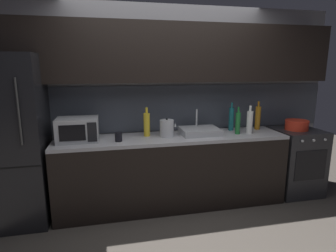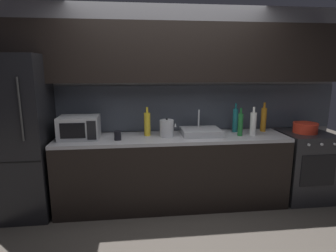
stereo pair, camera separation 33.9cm
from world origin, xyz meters
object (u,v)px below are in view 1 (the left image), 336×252
object	(u,v)px
wine_bottle_white	(250,122)
mug_dark	(118,137)
kettle	(167,128)
wine_bottle_amber	(258,118)
cooking_pot	(297,125)
wine_bottle_yellow	(147,124)
wine_bottle_green	(238,123)
refrigerator	(13,142)
microwave	(78,129)
wine_bottle_teal	(231,119)
oven_range	(295,161)

from	to	relation	value
wine_bottle_white	mug_dark	xyz separation A→B (m)	(-1.66, -0.05, -0.10)
kettle	wine_bottle_amber	size ratio (longest dim) A/B	0.61
wine_bottle_amber	cooking_pot	xyz separation A→B (m)	(0.50, -0.15, -0.10)
mug_dark	wine_bottle_yellow	bearing A→B (deg)	27.92
wine_bottle_white	mug_dark	bearing A→B (deg)	-178.14
wine_bottle_amber	kettle	bearing A→B (deg)	-173.28
wine_bottle_white	cooking_pot	distance (m)	0.73
wine_bottle_amber	wine_bottle_green	bearing A→B (deg)	-152.41
wine_bottle_yellow	mug_dark	xyz separation A→B (m)	(-0.35, -0.19, -0.09)
refrigerator	microwave	bearing A→B (deg)	1.55
refrigerator	wine_bottle_teal	bearing A→B (deg)	3.51
wine_bottle_green	wine_bottle_amber	world-z (taller)	wine_bottle_amber
wine_bottle_white	mug_dark	world-z (taller)	wine_bottle_white
wine_bottle_yellow	wine_bottle_white	world-z (taller)	wine_bottle_white
kettle	cooking_pot	bearing A→B (deg)	0.19
oven_range	cooking_pot	world-z (taller)	cooking_pot
refrigerator	microwave	xyz separation A→B (m)	(0.68, 0.02, 0.10)
mug_dark	wine_bottle_teal	bearing A→B (deg)	10.00
microwave	wine_bottle_green	bearing A→B (deg)	-2.24
oven_range	wine_bottle_teal	distance (m)	1.11
microwave	wine_bottle_white	bearing A→B (deg)	-1.85
wine_bottle_green	oven_range	bearing A→B (deg)	3.49
cooking_pot	wine_bottle_amber	bearing A→B (deg)	163.71
wine_bottle_teal	wine_bottle_amber	distance (m)	0.38
wine_bottle_white	wine_bottle_amber	bearing A→B (deg)	41.12
refrigerator	microwave	size ratio (longest dim) A/B	4.07
mug_dark	cooking_pot	world-z (taller)	cooking_pot
wine_bottle_amber	mug_dark	xyz separation A→B (m)	(-1.88, -0.25, -0.11)
kettle	wine_bottle_yellow	distance (m)	0.25
kettle	mug_dark	bearing A→B (deg)	-170.51
microwave	mug_dark	distance (m)	0.47
wine_bottle_amber	cooking_pot	size ratio (longest dim) A/B	1.25
wine_bottle_white	wine_bottle_amber	distance (m)	0.30
wine_bottle_green	mug_dark	xyz separation A→B (m)	(-1.49, -0.05, -0.09)
wine_bottle_amber	mug_dark	world-z (taller)	wine_bottle_amber
oven_range	kettle	bearing A→B (deg)	-179.86
wine_bottle_teal	mug_dark	size ratio (longest dim) A/B	3.49
wine_bottle_green	wine_bottle_yellow	bearing A→B (deg)	172.93
kettle	wine_bottle_amber	world-z (taller)	wine_bottle_amber
wine_bottle_yellow	wine_bottle_amber	xyz separation A→B (m)	(1.53, 0.06, 0.01)
refrigerator	wine_bottle_green	size ratio (longest dim) A/B	5.39
wine_bottle_green	mug_dark	distance (m)	1.49
microwave	wine_bottle_yellow	xyz separation A→B (m)	(0.80, 0.07, 0.01)
oven_range	wine_bottle_teal	bearing A→B (deg)	169.88
oven_range	microwave	size ratio (longest dim) A/B	1.96
wine_bottle_green	wine_bottle_amber	size ratio (longest dim) A/B	0.91
wine_bottle_white	cooking_pot	bearing A→B (deg)	3.91
mug_dark	kettle	bearing A→B (deg)	9.49
microwave	wine_bottle_teal	bearing A→B (deg)	4.19
wine_bottle_white	cooking_pot	xyz separation A→B (m)	(0.73, 0.05, -0.08)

